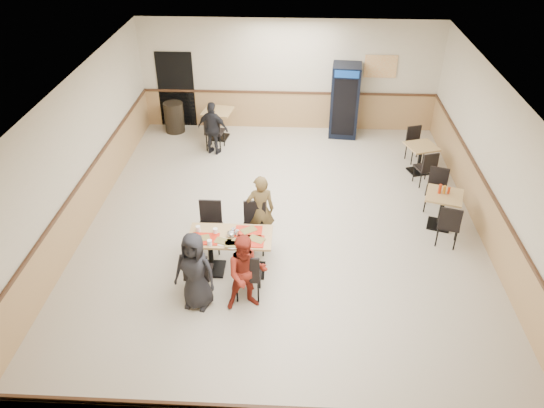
# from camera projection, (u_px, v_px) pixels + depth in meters

# --- Properties ---
(ground) EXTENTS (10.00, 10.00, 0.00)m
(ground) POSITION_uv_depth(u_px,v_px,m) (282.00, 230.00, 10.83)
(ground) COLOR beige
(ground) RESTS_ON ground
(room_shell) EXTENTS (10.00, 10.00, 10.00)m
(room_shell) POSITION_uv_depth(u_px,v_px,m) (361.00, 149.00, 12.57)
(room_shell) COLOR silver
(room_shell) RESTS_ON ground
(main_table) EXTENTS (1.48, 0.74, 0.79)m
(main_table) POSITION_uv_depth(u_px,v_px,m) (231.00, 248.00, 9.46)
(main_table) COLOR black
(main_table) RESTS_ON ground
(main_chairs) EXTENTS (1.31, 1.73, 1.00)m
(main_chairs) POSITION_uv_depth(u_px,v_px,m) (228.00, 249.00, 9.48)
(main_chairs) COLOR black
(main_chairs) RESTS_ON ground
(diner_woman_left) EXTENTS (0.78, 0.59, 1.43)m
(diner_woman_left) POSITION_uv_depth(u_px,v_px,m) (195.00, 271.00, 8.63)
(diner_woman_left) COLOR black
(diner_woman_left) RESTS_ON ground
(diner_woman_right) EXTENTS (0.80, 0.68, 1.42)m
(diner_woman_right) POSITION_uv_depth(u_px,v_px,m) (247.00, 273.00, 8.59)
(diner_woman_right) COLOR maroon
(diner_woman_right) RESTS_ON ground
(diner_man_opposite) EXTENTS (0.60, 0.45, 1.49)m
(diner_man_opposite) POSITION_uv_depth(u_px,v_px,m) (261.00, 210.00, 10.07)
(diner_man_opposite) COLOR brown
(diner_man_opposite) RESTS_ON ground
(lone_diner) EXTENTS (0.87, 0.56, 1.38)m
(lone_diner) POSITION_uv_depth(u_px,v_px,m) (213.00, 128.00, 13.30)
(lone_diner) COLOR black
(lone_diner) RESTS_ON ground
(tabletop_clutter) EXTENTS (1.30, 0.70, 0.12)m
(tabletop_clutter) POSITION_uv_depth(u_px,v_px,m) (230.00, 237.00, 9.24)
(tabletop_clutter) COLOR red
(tabletop_clutter) RESTS_ON main_table
(side_table_near) EXTENTS (0.88, 0.88, 0.75)m
(side_table_near) POSITION_uv_depth(u_px,v_px,m) (442.00, 205.00, 10.68)
(side_table_near) COLOR black
(side_table_near) RESTS_ON ground
(side_table_near_chair_south) EXTENTS (0.55, 0.55, 0.95)m
(side_table_near_chair_south) POSITION_uv_depth(u_px,v_px,m) (449.00, 223.00, 10.19)
(side_table_near_chair_south) COLOR black
(side_table_near_chair_south) RESTS_ON ground
(side_table_near_chair_north) EXTENTS (0.55, 0.55, 0.95)m
(side_table_near_chair_north) POSITION_uv_depth(u_px,v_px,m) (436.00, 191.00, 11.19)
(side_table_near_chair_north) COLOR black
(side_table_near_chair_north) RESTS_ON ground
(side_table_far) EXTENTS (0.83, 0.83, 0.71)m
(side_table_far) POSITION_uv_depth(u_px,v_px,m) (420.00, 155.00, 12.59)
(side_table_far) COLOR black
(side_table_far) RESTS_ON ground
(side_table_far_chair_south) EXTENTS (0.52, 0.52, 0.89)m
(side_table_far_chair_south) POSITION_uv_depth(u_px,v_px,m) (425.00, 167.00, 12.13)
(side_table_far_chair_south) COLOR black
(side_table_far_chair_south) RESTS_ON ground
(side_table_far_chair_north) EXTENTS (0.52, 0.52, 0.89)m
(side_table_far_chair_north) POSITION_uv_depth(u_px,v_px,m) (416.00, 145.00, 13.07)
(side_table_far_chair_north) COLOR black
(side_table_far_chair_north) RESTS_ON ground
(condiment_caddy) EXTENTS (0.23, 0.06, 0.20)m
(condiment_caddy) POSITION_uv_depth(u_px,v_px,m) (443.00, 189.00, 10.54)
(condiment_caddy) COLOR #B82D0D
(condiment_caddy) RESTS_ON side_table_near
(back_table) EXTENTS (0.85, 0.85, 0.79)m
(back_table) POSITION_uv_depth(u_px,v_px,m) (218.00, 120.00, 14.14)
(back_table) COLOR black
(back_table) RESTS_ON ground
(back_table_chair_lone) EXTENTS (0.53, 0.53, 1.01)m
(back_table_chair_lone) POSITION_uv_depth(u_px,v_px,m) (215.00, 131.00, 13.62)
(back_table_chair_lone) COLOR black
(back_table_chair_lone) RESTS_ON ground
(pepsi_cooler) EXTENTS (0.80, 0.81, 1.95)m
(pepsi_cooler) POSITION_uv_depth(u_px,v_px,m) (345.00, 101.00, 14.08)
(pepsi_cooler) COLOR black
(pepsi_cooler) RESTS_ON ground
(trash_bin) EXTENTS (0.53, 0.53, 0.84)m
(trash_bin) POSITION_uv_depth(u_px,v_px,m) (174.00, 117.00, 14.55)
(trash_bin) COLOR black
(trash_bin) RESTS_ON ground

